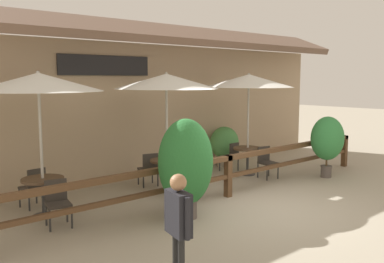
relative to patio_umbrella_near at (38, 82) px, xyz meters
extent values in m
plane|color=#9E937F|center=(3.71, -2.45, -2.61)|extent=(60.00, 60.00, 0.00)
cube|color=tan|center=(3.71, 1.75, -0.81)|extent=(14.00, 0.40, 3.60)
cube|color=brown|center=(3.71, 1.20, 1.27)|extent=(14.28, 1.48, 0.70)
cube|color=black|center=(2.33, 1.52, 0.39)|extent=(2.53, 0.04, 0.50)
cube|color=brown|center=(3.71, -1.40, -1.71)|extent=(10.40, 0.14, 0.11)
cube|color=brown|center=(3.71, -1.40, -2.13)|extent=(10.40, 0.10, 0.09)
cube|color=brown|center=(3.71, -1.40, -2.13)|extent=(0.14, 0.14, 0.95)
cube|color=brown|center=(8.84, -1.40, -2.13)|extent=(0.14, 0.14, 0.95)
cylinder|color=#B7B2A8|center=(0.00, 0.00, -1.36)|extent=(0.06, 0.06, 2.49)
cone|color=silver|center=(0.00, 0.00, 0.01)|extent=(2.44, 2.44, 0.35)
sphere|color=#B2ADA3|center=(0.00, 0.00, 0.18)|extent=(0.07, 0.07, 0.07)
cylinder|color=#4C3826|center=(0.00, 0.00, -1.87)|extent=(0.81, 0.81, 0.05)
cylinder|color=#333333|center=(0.00, 0.00, -2.25)|extent=(0.07, 0.07, 0.72)
cylinder|color=#333333|center=(0.00, 0.00, -2.59)|extent=(0.44, 0.44, 0.03)
cube|color=#332D28|center=(-0.03, -0.75, -2.19)|extent=(0.50, 0.50, 0.05)
cube|color=#332D28|center=(0.01, -0.57, -1.97)|extent=(0.40, 0.12, 0.40)
cylinder|color=#2D2D2D|center=(-0.26, -0.90, -2.41)|extent=(0.04, 0.04, 0.39)
cylinder|color=#2D2D2D|center=(0.11, -0.98, -2.41)|extent=(0.04, 0.04, 0.39)
cylinder|color=#2D2D2D|center=(-0.18, -0.53, -2.41)|extent=(0.04, 0.04, 0.39)
cylinder|color=#2D2D2D|center=(0.20, -0.61, -2.41)|extent=(0.04, 0.04, 0.39)
cube|color=#332D28|center=(0.08, 0.75, -2.19)|extent=(0.48, 0.48, 0.05)
cube|color=#332D28|center=(0.10, 0.57, -1.97)|extent=(0.40, 0.09, 0.40)
cylinder|color=#2D2D2D|center=(0.24, 0.97, -2.41)|extent=(0.04, 0.04, 0.39)
cylinder|color=#2D2D2D|center=(-0.14, 0.91, -2.41)|extent=(0.04, 0.04, 0.39)
cylinder|color=#2D2D2D|center=(0.29, 0.59, -2.41)|extent=(0.04, 0.04, 0.39)
cylinder|color=#2D2D2D|center=(-0.08, 0.54, -2.41)|extent=(0.04, 0.04, 0.39)
cylinder|color=#B7B2A8|center=(2.98, -0.10, -1.36)|extent=(0.06, 0.06, 2.49)
cone|color=silver|center=(2.98, -0.10, 0.01)|extent=(2.44, 2.44, 0.35)
sphere|color=#B2ADA3|center=(2.98, -0.10, 0.18)|extent=(0.07, 0.07, 0.07)
cylinder|color=#4C3826|center=(2.98, -0.10, -1.87)|extent=(0.81, 0.81, 0.05)
cylinder|color=#333333|center=(2.98, -0.10, -2.25)|extent=(0.07, 0.07, 0.72)
cylinder|color=#333333|center=(2.98, -0.10, -2.59)|extent=(0.44, 0.44, 0.03)
cube|color=#332D28|center=(2.98, -0.83, -2.19)|extent=(0.48, 0.48, 0.05)
cube|color=#332D28|center=(2.95, -0.64, -1.97)|extent=(0.40, 0.10, 0.40)
cylinder|color=#2D2D2D|center=(2.82, -1.05, -2.41)|extent=(0.04, 0.04, 0.39)
cylinder|color=#2D2D2D|center=(3.20, -0.99, -2.41)|extent=(0.04, 0.04, 0.39)
cylinder|color=#2D2D2D|center=(2.76, -0.67, -2.41)|extent=(0.04, 0.04, 0.39)
cylinder|color=#2D2D2D|center=(3.14, -0.61, -2.41)|extent=(0.04, 0.04, 0.39)
cube|color=#332D28|center=(2.95, 0.64, -2.19)|extent=(0.51, 0.51, 0.05)
cube|color=#332D28|center=(2.90, 0.45, -1.97)|extent=(0.39, 0.14, 0.40)
cylinder|color=#2D2D2D|center=(3.18, 0.77, -2.41)|extent=(0.04, 0.04, 0.39)
cylinder|color=#2D2D2D|center=(2.81, 0.87, -2.41)|extent=(0.04, 0.04, 0.39)
cylinder|color=#2D2D2D|center=(3.08, 0.40, -2.41)|extent=(0.04, 0.04, 0.39)
cylinder|color=#2D2D2D|center=(2.71, 0.50, -2.41)|extent=(0.04, 0.04, 0.39)
cylinder|color=#B7B2A8|center=(5.75, -0.20, -1.36)|extent=(0.06, 0.06, 2.49)
cone|color=silver|center=(5.75, -0.20, 0.01)|extent=(2.44, 2.44, 0.35)
sphere|color=#B2ADA3|center=(5.75, -0.20, 0.18)|extent=(0.07, 0.07, 0.07)
cylinder|color=#4C3826|center=(5.75, -0.20, -1.87)|extent=(0.81, 0.81, 0.05)
cylinder|color=#333333|center=(5.75, -0.20, -2.25)|extent=(0.07, 0.07, 0.72)
cylinder|color=#333333|center=(5.75, -0.20, -2.59)|extent=(0.44, 0.44, 0.03)
cube|color=#332D28|center=(5.83, -0.86, -2.19)|extent=(0.49, 0.49, 0.05)
cube|color=#332D28|center=(5.87, -0.68, -1.97)|extent=(0.40, 0.11, 0.40)
cylinder|color=#2D2D2D|center=(5.61, -1.01, -2.41)|extent=(0.04, 0.04, 0.39)
cylinder|color=#2D2D2D|center=(5.98, -1.09, -2.41)|extent=(0.04, 0.04, 0.39)
cylinder|color=#2D2D2D|center=(5.68, -0.64, -2.41)|extent=(0.04, 0.04, 0.39)
cylinder|color=#2D2D2D|center=(6.05, -0.71, -2.41)|extent=(0.04, 0.04, 0.39)
cube|color=#332D28|center=(5.70, 0.46, -2.19)|extent=(0.45, 0.45, 0.05)
cube|color=#332D28|center=(5.71, 0.27, -1.97)|extent=(0.40, 0.07, 0.40)
cylinder|color=#2D2D2D|center=(5.87, 0.67, -2.41)|extent=(0.04, 0.04, 0.39)
cylinder|color=#2D2D2D|center=(5.50, 0.64, -2.41)|extent=(0.04, 0.04, 0.39)
cylinder|color=#2D2D2D|center=(5.90, 0.29, -2.41)|extent=(0.04, 0.04, 0.39)
cylinder|color=#2D2D2D|center=(5.52, 0.26, -2.41)|extent=(0.04, 0.04, 0.39)
cylinder|color=#564C47|center=(7.11, -1.84, -2.45)|extent=(0.28, 0.28, 0.32)
cylinder|color=#564C47|center=(7.11, -1.84, -2.30)|extent=(0.30, 0.30, 0.04)
cylinder|color=brown|center=(7.11, -1.84, -2.11)|extent=(0.05, 0.05, 0.35)
ellipsoid|color=#338442|center=(7.11, -1.84, -1.54)|extent=(0.95, 0.85, 1.18)
cylinder|color=#564C47|center=(2.03, -1.89, -2.42)|extent=(0.43, 0.43, 0.38)
cylinder|color=#564C47|center=(2.03, -1.89, -2.25)|extent=(0.47, 0.47, 0.04)
ellipsoid|color=#287033|center=(2.03, -1.89, -1.52)|extent=(1.10, 0.99, 1.68)
cylinder|color=#B7AD99|center=(6.16, 1.10, -2.46)|extent=(0.44, 0.44, 0.31)
cylinder|color=#B7AD99|center=(6.16, 1.10, -2.32)|extent=(0.48, 0.48, 0.04)
ellipsoid|color=#4C934C|center=(6.16, 1.10, -1.89)|extent=(0.92, 0.83, 0.98)
cylinder|color=black|center=(0.07, -3.98, -2.22)|extent=(0.09, 0.09, 0.77)
cube|color=black|center=(0.05, -4.06, -1.57)|extent=(0.28, 0.45, 0.55)
cylinder|color=black|center=(0.10, -3.82, -1.57)|extent=(0.07, 0.07, 0.52)
cylinder|color=black|center=(0.00, -4.29, -1.57)|extent=(0.07, 0.07, 0.52)
sphere|color=#9E704C|center=(0.05, -4.06, -1.18)|extent=(0.21, 0.21, 0.21)
camera|label=1|loc=(-3.18, -7.97, 0.08)|focal=40.00mm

